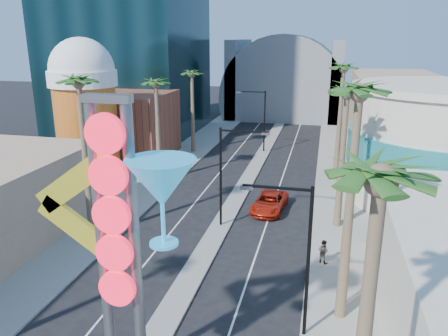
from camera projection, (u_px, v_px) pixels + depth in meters
sidewalk_west at (172, 166)px, 50.81m from camera, size 5.00×100.00×0.15m
sidewalk_east at (340, 177)px, 46.67m from camera, size 5.00×100.00×0.15m
median at (256, 164)px, 51.53m from camera, size 1.60×84.00×0.15m
brick_filler_west at (129, 125)px, 53.89m from camera, size 10.00×10.00×8.00m
filler_east at (393, 114)px, 55.96m from camera, size 10.00×20.00×10.00m
beer_mug at (85, 103)px, 45.54m from camera, size 7.00×7.00×14.50m
turquoise_building at (444, 145)px, 38.66m from camera, size 16.60×16.60×10.60m
canopy at (285, 93)px, 82.02m from camera, size 22.00×16.00×22.00m
neon_sign at (136, 233)px, 16.60m from camera, size 6.53×2.60×12.55m
streetlight_0 at (228, 168)px, 33.25m from camera, size 3.79×0.25×8.00m
streetlight_1 at (260, 115)px, 55.86m from camera, size 3.79×0.25×8.00m
streetlight_2 at (299, 248)px, 20.72m from camera, size 3.45×0.25×8.00m
palm_1 at (79, 92)px, 29.88m from camera, size 2.40×2.40×12.70m
palm_2 at (156, 89)px, 43.32m from camera, size 2.40×2.40×11.20m
palm_3 at (192, 79)px, 54.51m from camera, size 2.40×2.40×11.20m
palm_4 at (378, 204)px, 11.17m from camera, size 2.40×2.40×12.20m
palm_5 at (358, 109)px, 20.24m from camera, size 2.40×2.40×13.20m
palm_6 at (347, 102)px, 31.81m from camera, size 2.40×2.40×11.70m
palm_7 at (343, 76)px, 42.75m from camera, size 2.40×2.40×12.70m
red_pickup at (270, 202)px, 37.70m from camera, size 3.00×5.62×1.50m
pedestrian_b at (323, 251)px, 28.68m from camera, size 0.98×0.93×1.60m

